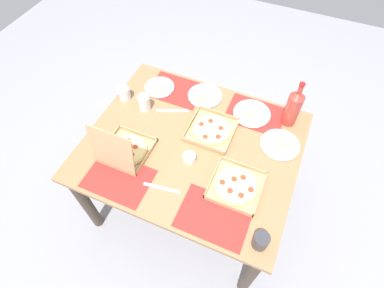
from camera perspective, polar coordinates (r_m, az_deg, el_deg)
ground_plane at (r=2.43m, az=0.00°, el=-9.98°), size 6.00×6.00×0.00m
dining_table at (r=1.89m, az=0.00°, el=-1.91°), size 1.25×1.05×0.72m
placemat_near_left at (r=1.98m, az=11.83°, el=5.50°), size 0.36×0.26×0.00m
placemat_near_right at (r=2.10m, az=-3.07°, el=10.17°), size 0.36×0.26×0.00m
placemat_far_left at (r=1.58m, az=4.12°, el=-13.50°), size 0.36×0.26×0.00m
placemat_far_right at (r=1.72m, az=-13.68°, el=-6.31°), size 0.36×0.26×0.00m
pizza_box_corner_left at (r=1.85m, az=3.72°, el=2.70°), size 0.27×0.27×0.04m
pizza_box_edge_far at (r=1.76m, az=-12.68°, el=-1.15°), size 0.26×0.27×0.30m
pizza_box_corner_right at (r=1.66m, az=8.27°, el=-7.80°), size 0.27×0.27×0.04m
plate_middle at (r=1.97m, az=11.13°, el=5.68°), size 0.24×0.24×0.03m
plate_near_right at (r=1.86m, az=16.29°, el=-0.11°), size 0.23×0.23×0.03m
plate_far_right at (r=2.04m, az=2.39°, el=9.05°), size 0.23×0.23×0.03m
plate_far_left at (r=2.11m, az=-6.09°, el=10.53°), size 0.20×0.20×0.03m
soda_bottle at (r=1.90m, az=18.54°, el=6.58°), size 0.09×0.09×0.32m
cup_clear_right at (r=1.96m, az=-9.00°, el=7.67°), size 0.08×0.08×0.11m
cup_clear_left at (r=2.06m, az=-12.63°, el=9.29°), size 0.08×0.08×0.09m
cup_red at (r=1.52m, az=12.84°, el=-17.38°), size 0.08×0.08×0.09m
condiment_bowl at (r=1.72m, az=-0.51°, el=-2.56°), size 0.08×0.08×0.04m
knife_by_near_left at (r=1.96m, az=-3.71°, el=6.30°), size 0.20×0.10×0.00m
knife_by_far_left at (r=1.65m, az=-5.70°, el=-8.26°), size 0.21×0.05×0.00m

